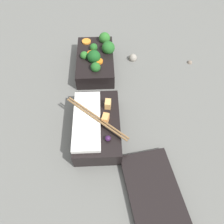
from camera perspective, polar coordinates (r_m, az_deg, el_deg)
The scene contains 6 objects.
ground_plane at distance 0.69m, azimuth -3.10°, elevation 4.01°, with size 3.00×3.00×0.00m, color slate.
bento_tray_vegetable at distance 0.77m, azimuth -4.16°, elevation 13.48°, with size 0.21×0.13×0.08m.
bento_tray_rice at distance 0.59m, azimuth -4.11°, elevation -3.48°, with size 0.21×0.16×0.07m.
bento_lid at distance 0.55m, azimuth 10.83°, elevation -20.03°, with size 0.20×0.12×0.02m, color black.
pebble_0 at distance 0.84m, azimuth 19.70°, elevation 12.23°, with size 0.02×0.02×0.02m, color #7A6B5B.
pebble_2 at distance 0.81m, azimuth 5.46°, elevation 13.90°, with size 0.03×0.03×0.03m, color gray.
Camera 1 is at (0.44, 0.02, 0.53)m, focal length 35.00 mm.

